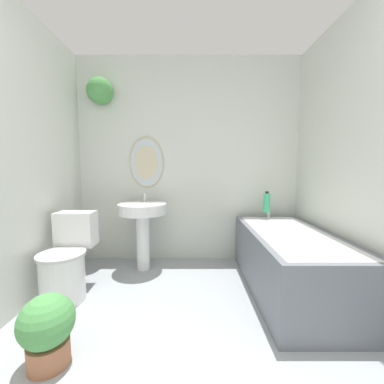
{
  "coord_description": "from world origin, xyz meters",
  "views": [
    {
      "loc": [
        0.04,
        -0.29,
        1.11
      ],
      "look_at": [
        0.03,
        1.57,
        0.93
      ],
      "focal_mm": 22.0,
      "sensor_mm": 36.0,
      "label": 1
    }
  ],
  "objects_px": {
    "bathtub": "(290,260)",
    "potted_plant": "(48,328)",
    "shampoo_bottle": "(267,202)",
    "toilet": "(68,262)",
    "pedestal_sink": "(143,218)"
  },
  "relations": [
    {
      "from": "shampoo_bottle",
      "to": "potted_plant",
      "type": "distance_m",
      "value": 2.2
    },
    {
      "from": "bathtub",
      "to": "pedestal_sink",
      "type": "bearing_deg",
      "value": 161.66
    },
    {
      "from": "bathtub",
      "to": "shampoo_bottle",
      "type": "height_order",
      "value": "shampoo_bottle"
    },
    {
      "from": "bathtub",
      "to": "potted_plant",
      "type": "xyz_separation_m",
      "value": [
        -1.69,
        -0.81,
        -0.06
      ]
    },
    {
      "from": "pedestal_sink",
      "to": "bathtub",
      "type": "relative_size",
      "value": 0.58
    },
    {
      "from": "pedestal_sink",
      "to": "shampoo_bottle",
      "type": "height_order",
      "value": "shampoo_bottle"
    },
    {
      "from": "potted_plant",
      "to": "pedestal_sink",
      "type": "bearing_deg",
      "value": 78.1
    },
    {
      "from": "shampoo_bottle",
      "to": "toilet",
      "type": "bearing_deg",
      "value": -161.48
    },
    {
      "from": "bathtub",
      "to": "potted_plant",
      "type": "bearing_deg",
      "value": -154.31
    },
    {
      "from": "toilet",
      "to": "pedestal_sink",
      "type": "distance_m",
      "value": 0.82
    },
    {
      "from": "bathtub",
      "to": "shampoo_bottle",
      "type": "xyz_separation_m",
      "value": [
        -0.05,
        0.55,
        0.45
      ]
    },
    {
      "from": "bathtub",
      "to": "potted_plant",
      "type": "distance_m",
      "value": 1.88
    },
    {
      "from": "potted_plant",
      "to": "toilet",
      "type": "bearing_deg",
      "value": 110.47
    },
    {
      "from": "toilet",
      "to": "potted_plant",
      "type": "relative_size",
      "value": 1.72
    },
    {
      "from": "shampoo_bottle",
      "to": "potted_plant",
      "type": "relative_size",
      "value": 0.57
    }
  ]
}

